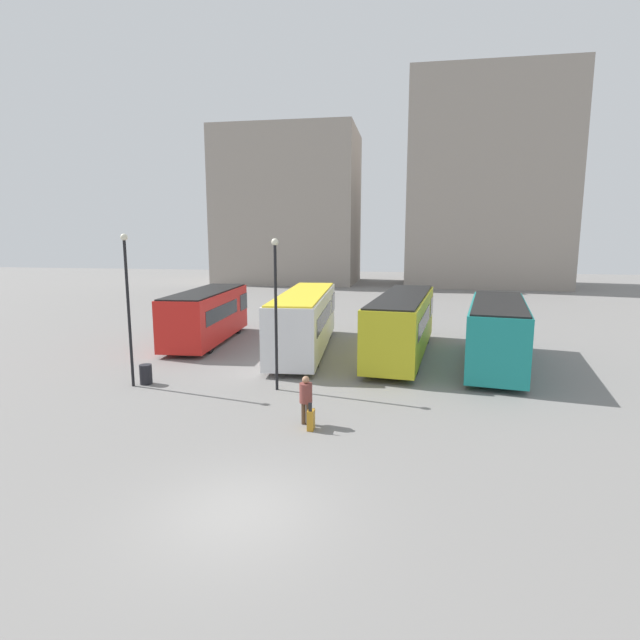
{
  "coord_description": "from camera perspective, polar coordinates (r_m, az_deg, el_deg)",
  "views": [
    {
      "loc": [
        3.67,
        -10.09,
        6.26
      ],
      "look_at": [
        -0.13,
        11.61,
        2.56
      ],
      "focal_mm": 28.0,
      "sensor_mm": 36.0,
      "label": 1
    }
  ],
  "objects": [
    {
      "name": "bus_2",
      "position": [
        26.68,
        9.38,
        -0.29
      ],
      "size": [
        3.66,
        11.42,
        3.24
      ],
      "rotation": [
        0.0,
        0.0,
        1.46
      ],
      "color": "gold",
      "rests_on": "ground_plane"
    },
    {
      "name": "bus_1",
      "position": [
        27.52,
        -1.76,
        0.14
      ],
      "size": [
        3.21,
        11.64,
        3.25
      ],
      "rotation": [
        0.0,
        0.0,
        1.64
      ],
      "color": "silver",
      "rests_on": "ground_plane"
    },
    {
      "name": "lamp_post_0",
      "position": [
        20.1,
        -5.08,
        1.91
      ],
      "size": [
        0.28,
        0.28,
        6.18
      ],
      "color": "black",
      "rests_on": "ground_plane"
    },
    {
      "name": "ground_plane",
      "position": [
        12.43,
        -9.27,
        -20.83
      ],
      "size": [
        160.0,
        160.0,
        0.0
      ],
      "primitive_type": "plane",
      "color": "slate"
    },
    {
      "name": "bus_0",
      "position": [
        30.49,
        -12.77,
        0.65
      ],
      "size": [
        3.04,
        9.18,
        3.09
      ],
      "rotation": [
        0.0,
        0.0,
        1.63
      ],
      "color": "red",
      "rests_on": "ground_plane"
    },
    {
      "name": "trash_bin",
      "position": [
        22.73,
        -19.28,
        -5.88
      ],
      "size": [
        0.52,
        0.52,
        0.85
      ],
      "color": "black",
      "rests_on": "ground_plane"
    },
    {
      "name": "lamp_post_1",
      "position": [
        21.99,
        -21.1,
        2.22
      ],
      "size": [
        0.28,
        0.28,
        6.37
      ],
      "color": "black",
      "rests_on": "ground_plane"
    },
    {
      "name": "bus_3",
      "position": [
        25.69,
        19.59,
        -1.19
      ],
      "size": [
        3.98,
        9.78,
        3.18
      ],
      "rotation": [
        0.0,
        0.0,
        1.41
      ],
      "color": "#19847F",
      "rests_on": "ground_plane"
    },
    {
      "name": "traveler",
      "position": [
        16.86,
        -1.63,
        -8.65
      ],
      "size": [
        0.44,
        0.44,
        1.67
      ],
      "rotation": [
        0.0,
        0.0,
        1.59
      ],
      "color": "#4C3828",
      "rests_on": "ground_plane"
    },
    {
      "name": "building_block_left",
      "position": [
        69.68,
        -3.53,
        12.64
      ],
      "size": [
        18.32,
        13.17,
        20.1
      ],
      "color": "gray",
      "rests_on": "ground_plane"
    },
    {
      "name": "building_block_right",
      "position": [
        68.63,
        18.28,
        14.53
      ],
      "size": [
        19.41,
        13.46,
        25.56
      ],
      "color": "gray",
      "rests_on": "ground_plane"
    },
    {
      "name": "suitcase",
      "position": [
        16.62,
        -1.04,
        -11.32
      ],
      "size": [
        0.22,
        0.4,
        0.97
      ],
      "rotation": [
        0.0,
        0.0,
        1.59
      ],
      "color": "#B27A1E",
      "rests_on": "ground_plane"
    }
  ]
}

